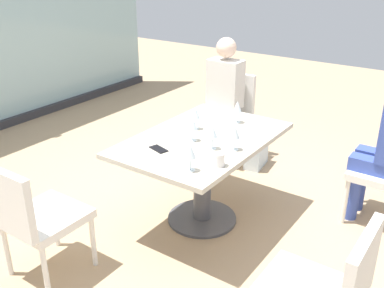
% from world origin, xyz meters
% --- Properties ---
extents(ground_plane, '(12.00, 12.00, 0.00)m').
position_xyz_m(ground_plane, '(0.00, 0.00, 0.00)').
color(ground_plane, tan).
extents(dining_table_main, '(1.35, 0.89, 0.73)m').
position_xyz_m(dining_table_main, '(0.00, 0.00, 0.55)').
color(dining_table_main, '#BCB29E').
rests_on(dining_table_main, ground_plane).
extents(chair_far_right, '(0.50, 0.46, 0.87)m').
position_xyz_m(chair_far_right, '(1.21, 0.50, 0.50)').
color(chair_far_right, silver).
rests_on(chair_far_right, ground_plane).
extents(chair_far_left, '(0.50, 0.46, 0.87)m').
position_xyz_m(chair_far_left, '(-1.21, 0.50, 0.50)').
color(chair_far_left, silver).
rests_on(chair_far_left, ground_plane).
extents(person_far_right, '(0.39, 0.34, 1.26)m').
position_xyz_m(person_far_right, '(1.10, 0.50, 0.70)').
color(person_far_right, silver).
rests_on(person_far_right, ground_plane).
extents(wine_glass_0, '(0.07, 0.07, 0.18)m').
position_xyz_m(wine_glass_0, '(-0.10, 0.03, 0.86)').
color(wine_glass_0, silver).
rests_on(wine_glass_0, dining_table_main).
extents(wine_glass_1, '(0.07, 0.07, 0.18)m').
position_xyz_m(wine_glass_1, '(0.43, -0.05, 0.86)').
color(wine_glass_1, silver).
rests_on(wine_glass_1, dining_table_main).
extents(wine_glass_2, '(0.07, 0.07, 0.18)m').
position_xyz_m(wine_glass_2, '(-0.51, -0.24, 0.86)').
color(wine_glass_2, silver).
rests_on(wine_glass_2, dining_table_main).
extents(wine_glass_3, '(0.07, 0.07, 0.18)m').
position_xyz_m(wine_glass_3, '(0.11, 0.15, 0.86)').
color(wine_glass_3, silver).
rests_on(wine_glass_3, dining_table_main).
extents(wine_glass_4, '(0.07, 0.07, 0.18)m').
position_xyz_m(wine_glass_4, '(-0.14, -0.17, 0.86)').
color(wine_glass_4, silver).
rests_on(wine_glass_4, dining_table_main).
extents(wine_glass_5, '(0.07, 0.07, 0.18)m').
position_xyz_m(wine_glass_5, '(-0.06, -0.31, 0.86)').
color(wine_glass_5, silver).
rests_on(wine_glass_5, dining_table_main).
extents(coffee_cup, '(0.08, 0.08, 0.09)m').
position_xyz_m(coffee_cup, '(-0.34, -0.35, 0.78)').
color(coffee_cup, white).
rests_on(coffee_cup, dining_table_main).
extents(cell_phone_on_table, '(0.11, 0.16, 0.01)m').
position_xyz_m(cell_phone_on_table, '(-0.37, 0.13, 0.73)').
color(cell_phone_on_table, black).
rests_on(cell_phone_on_table, dining_table_main).
extents(handbag_0, '(0.32, 0.20, 0.28)m').
position_xyz_m(handbag_0, '(1.14, 0.10, 0.14)').
color(handbag_0, silver).
rests_on(handbag_0, ground_plane).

